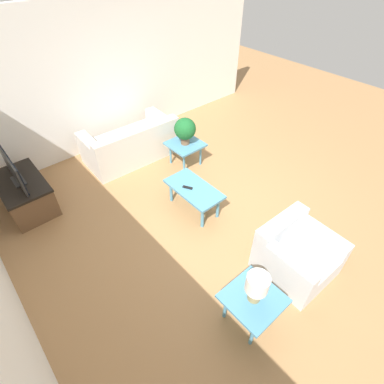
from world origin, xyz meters
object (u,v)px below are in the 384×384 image
object	(u,v)px
side_table_lamp	(253,301)
tv_stand_chest	(25,193)
sofa	(131,145)
potted_plant	(185,129)
coffee_table	(194,191)
television	(12,169)
table_lamp	(257,286)
side_table_plant	(185,146)
armchair	(295,254)

from	to	relation	value
side_table_lamp	tv_stand_chest	distance (m)	3.88
side_table_lamp	tv_stand_chest	bearing A→B (deg)	19.74
sofa	potted_plant	bearing A→B (deg)	129.52
tv_stand_chest	potted_plant	bearing A→B (deg)	-105.90
coffee_table	television	world-z (taller)	television
sofa	table_lamp	world-z (taller)	table_lamp
coffee_table	tv_stand_chest	size ratio (longest dim) A/B	0.86
sofa	coffee_table	xyz separation A→B (m)	(-1.90, 0.03, 0.09)
potted_plant	side_table_plant	bearing A→B (deg)	-90.00
coffee_table	side_table_lamp	bearing A→B (deg)	158.50
side_table_plant	sofa	bearing A→B (deg)	37.64
television	side_table_lamp	bearing A→B (deg)	-160.20
sofa	armchair	distance (m)	3.64
tv_stand_chest	potted_plant	size ratio (longest dim) A/B	2.19
coffee_table	television	distance (m)	2.76
side_table_plant	side_table_lamp	world-z (taller)	same
armchair	tv_stand_chest	size ratio (longest dim) A/B	0.81
armchair	potted_plant	xyz separation A→B (m)	(2.77, -0.43, 0.47)
side_table_lamp	tv_stand_chest	world-z (taller)	tv_stand_chest
side_table_plant	tv_stand_chest	distance (m)	2.83
television	potted_plant	bearing A→B (deg)	-105.88
coffee_table	side_table_plant	distance (m)	1.25
coffee_table	side_table_lamp	world-z (taller)	side_table_lamp
side_table_lamp	table_lamp	xyz separation A→B (m)	(0.00, 0.00, 0.30)
armchair	side_table_plant	size ratio (longest dim) A/B	1.50
side_table_plant	tv_stand_chest	xyz separation A→B (m)	(0.78, 2.72, -0.12)
television	table_lamp	distance (m)	3.88
tv_stand_chest	side_table_lamp	bearing A→B (deg)	-160.26
coffee_table	armchair	bearing A→B (deg)	-171.44
side_table_lamp	table_lamp	world-z (taller)	table_lamp
side_table_plant	coffee_table	bearing A→B (deg)	146.40
sofa	television	distance (m)	2.12
television	potted_plant	world-z (taller)	television
coffee_table	television	size ratio (longest dim) A/B	0.98
television	tv_stand_chest	bearing A→B (deg)	-90.00
tv_stand_chest	television	world-z (taller)	television
coffee_table	side_table_lamp	distance (m)	1.97
potted_plant	tv_stand_chest	bearing A→B (deg)	74.10
tv_stand_chest	television	distance (m)	0.48
sofa	potted_plant	xyz separation A→B (m)	(-0.86, -0.66, 0.47)
tv_stand_chest	television	size ratio (longest dim) A/B	1.14
side_table_plant	television	xyz separation A→B (m)	(0.78, 2.73, 0.36)
side_table_plant	table_lamp	distance (m)	3.22
table_lamp	coffee_table	bearing A→B (deg)	-21.50
tv_stand_chest	side_table_plant	bearing A→B (deg)	-105.90
sofa	side_table_plant	distance (m)	1.09
tv_stand_chest	table_lamp	distance (m)	3.90
side_table_lamp	armchair	bearing A→B (deg)	-84.18
coffee_table	potted_plant	xyz separation A→B (m)	(1.04, -0.69, 0.38)
television	table_lamp	xyz separation A→B (m)	(-3.65, -1.31, -0.06)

